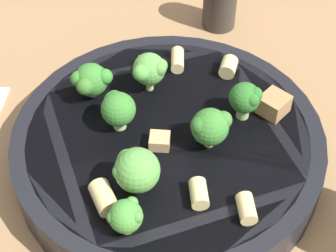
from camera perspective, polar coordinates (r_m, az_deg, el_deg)
ground_plane at (r=0.54m, az=-0.00°, el=-3.58°), size 2.00×2.00×0.00m
pasta_bowl at (r=0.52m, az=-0.00°, el=-1.99°), size 0.28×0.28×0.04m
broccoli_floret_0 at (r=0.48m, az=4.30°, el=-0.04°), size 0.03×0.04×0.04m
broccoli_floret_1 at (r=0.43m, az=-4.29°, el=-9.12°), size 0.03×0.03×0.03m
broccoli_floret_2 at (r=0.45m, az=-3.31°, el=-4.43°), size 0.04×0.04×0.04m
broccoli_floret_3 at (r=0.50m, az=-5.15°, el=1.83°), size 0.03×0.03×0.04m
broccoli_floret_4 at (r=0.51m, az=7.94°, el=2.79°), size 0.03×0.03×0.04m
broccoli_floret_5 at (r=0.53m, az=-7.86°, el=4.63°), size 0.04×0.04×0.04m
broccoli_floret_6 at (r=0.53m, az=-1.85°, el=5.77°), size 0.04×0.03×0.04m
rigatoni_0 at (r=0.56m, az=6.16°, el=5.99°), size 0.02×0.02×0.02m
rigatoni_1 at (r=0.57m, az=0.97°, el=6.73°), size 0.03×0.01×0.01m
rigatoni_2 at (r=0.45m, az=-6.54°, el=-7.26°), size 0.03×0.03×0.02m
rigatoni_3 at (r=0.45m, az=7.98°, el=-8.29°), size 0.03×0.02×0.01m
rigatoni_4 at (r=0.46m, az=3.15°, el=-6.86°), size 0.03×0.02×0.01m
chicken_chunk_0 at (r=0.56m, az=-2.23°, el=6.13°), size 0.02×0.02×0.01m
chicken_chunk_1 at (r=0.49m, az=-0.85°, el=-1.54°), size 0.02×0.02×0.01m
chicken_chunk_2 at (r=0.53m, az=10.70°, el=2.16°), size 0.03×0.03×0.02m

